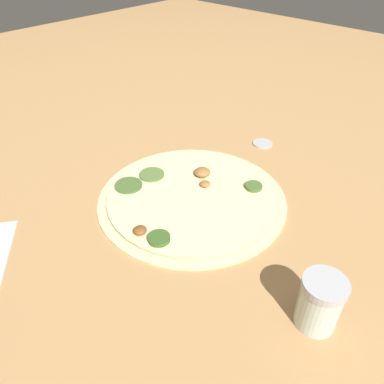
# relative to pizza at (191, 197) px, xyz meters

# --- Properties ---
(ground_plane) EXTENTS (3.00, 3.00, 0.00)m
(ground_plane) POSITION_rel_pizza_xyz_m (-0.00, 0.00, -0.01)
(ground_plane) COLOR tan
(pizza) EXTENTS (0.37, 0.37, 0.03)m
(pizza) POSITION_rel_pizza_xyz_m (0.00, 0.00, 0.00)
(pizza) COLOR beige
(pizza) RESTS_ON ground_plane
(spice_jar) EXTENTS (0.06, 0.06, 0.08)m
(spice_jar) POSITION_rel_pizza_xyz_m (0.08, 0.31, 0.04)
(spice_jar) COLOR silver
(spice_jar) RESTS_ON ground_plane
(loose_cap) EXTENTS (0.05, 0.05, 0.01)m
(loose_cap) POSITION_rel_pizza_xyz_m (-0.28, -0.02, -0.00)
(loose_cap) COLOR #B2B2B7
(loose_cap) RESTS_ON ground_plane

